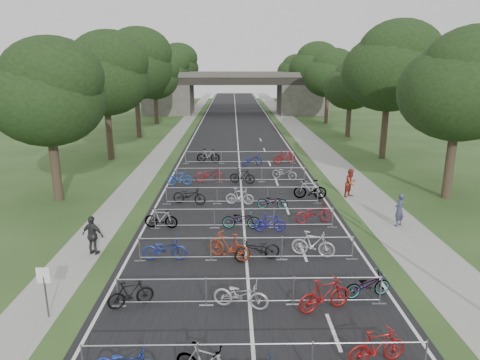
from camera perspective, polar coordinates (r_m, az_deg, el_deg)
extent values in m
cube|color=black|center=(60.36, -0.46, 7.31)|extent=(11.00, 140.00, 0.01)
cube|color=gray|center=(60.96, 7.14, 7.27)|extent=(3.00, 140.00, 0.01)
cube|color=gray|center=(60.75, -7.61, 7.23)|extent=(2.00, 140.00, 0.01)
cube|color=silver|center=(60.36, -0.46, 7.30)|extent=(0.12, 140.00, 0.00)
cube|color=#43413B|center=(75.80, -9.46, 10.60)|extent=(8.00, 8.00, 5.00)
cube|color=#43413B|center=(75.98, 8.27, 10.66)|extent=(8.00, 8.00, 5.00)
cube|color=black|center=(74.84, -0.59, 13.12)|extent=(30.00, 8.00, 1.20)
cube|color=#43413B|center=(71.01, -0.57, 13.82)|extent=(30.00, 0.40, 0.90)
cube|color=#43413B|center=(78.61, -0.62, 13.95)|extent=(30.00, 0.40, 0.90)
cylinder|color=#4C4C51|center=(16.06, -24.43, -14.04)|extent=(0.06, 0.06, 1.50)
cube|color=white|center=(15.71, -24.75, -11.48)|extent=(0.45, 0.04, 0.55)
cylinder|color=#33261C|center=(28.67, -23.39, 1.55)|extent=(0.56, 0.56, 4.20)
ellipsoid|color=black|center=(28.08, -24.27, 9.74)|extent=(6.72, 6.72, 5.51)
sphere|color=black|center=(27.32, -23.80, 12.51)|extent=(5.38, 5.38, 5.38)
sphere|color=black|center=(28.80, -24.63, 8.12)|extent=(4.37, 4.37, 4.37)
cylinder|color=#33261C|center=(29.76, 26.18, 1.97)|extent=(0.56, 0.56, 4.48)
ellipsoid|color=black|center=(29.19, 27.19, 10.39)|extent=(7.17, 7.17, 5.88)
sphere|color=black|center=(29.00, 29.07, 12.99)|extent=(5.73, 5.73, 5.73)
sphere|color=black|center=(29.47, 25.66, 8.83)|extent=(4.66, 4.66, 4.66)
cylinder|color=#33261C|center=(39.77, -17.04, 6.00)|extent=(0.56, 0.56, 4.72)
ellipsoid|color=black|center=(39.36, -17.57, 12.67)|extent=(7.56, 7.56, 6.20)
sphere|color=black|center=(38.69, -17.08, 14.92)|extent=(6.05, 6.05, 6.05)
sphere|color=black|center=(40.02, -17.96, 11.31)|extent=(4.91, 4.91, 4.91)
cylinder|color=#33261C|center=(40.56, 18.67, 6.31)|extent=(0.56, 0.56, 5.11)
ellipsoid|color=black|center=(40.16, 19.29, 13.38)|extent=(8.18, 8.18, 6.70)
sphere|color=black|center=(39.91, 20.59, 15.62)|extent=(6.54, 6.54, 6.54)
sphere|color=black|center=(40.50, 18.24, 12.02)|extent=(5.31, 5.31, 5.31)
cylinder|color=#33261C|center=(51.28, -13.46, 8.46)|extent=(0.56, 0.56, 5.25)
ellipsoid|color=black|center=(50.98, -13.82, 14.21)|extent=(8.40, 8.40, 6.89)
sphere|color=black|center=(50.38, -13.38, 16.14)|extent=(6.72, 6.72, 6.72)
sphere|color=black|center=(51.59, -14.18, 13.02)|extent=(5.46, 5.46, 5.46)
cylinder|color=#33261C|center=(51.99, 14.26, 7.72)|extent=(0.56, 0.56, 3.85)
ellipsoid|color=black|center=(51.67, 14.54, 11.86)|extent=(6.16, 6.16, 5.05)
sphere|color=black|center=(51.31, 15.44, 13.17)|extent=(4.93, 4.93, 4.93)
sphere|color=black|center=(52.07, 13.79, 11.08)|extent=(4.00, 4.00, 4.00)
cylinder|color=#33261C|center=(63.05, -11.14, 9.28)|extent=(0.56, 0.56, 4.20)
ellipsoid|color=black|center=(62.78, -11.33, 13.02)|extent=(6.72, 6.72, 5.51)
sphere|color=black|center=(62.16, -10.92, 14.26)|extent=(5.38, 5.38, 5.38)
sphere|color=black|center=(63.39, -11.67, 12.26)|extent=(4.37, 4.37, 4.37)
cylinder|color=#33261C|center=(63.55, 11.48, 9.43)|extent=(0.56, 0.56, 4.48)
ellipsoid|color=black|center=(63.29, 11.69, 13.39)|extent=(7.17, 7.17, 5.88)
sphere|color=black|center=(62.91, 12.42, 14.65)|extent=(5.73, 5.73, 5.73)
sphere|color=black|center=(63.70, 11.10, 12.62)|extent=(4.66, 4.66, 4.66)
cylinder|color=#33261C|center=(74.82, -9.57, 10.43)|extent=(0.56, 0.56, 4.72)
ellipsoid|color=black|center=(74.61, -9.73, 13.98)|extent=(7.56, 7.56, 6.20)
sphere|color=black|center=(74.02, -9.36, 15.16)|extent=(6.05, 6.05, 6.05)
sphere|color=black|center=(75.20, -10.03, 13.25)|extent=(4.91, 4.91, 4.91)
cylinder|color=#33261C|center=(75.25, 9.54, 10.61)|extent=(0.56, 0.56, 5.11)
ellipsoid|color=black|center=(75.04, 9.71, 14.42)|extent=(8.18, 8.18, 6.70)
sphere|color=black|center=(74.66, 10.31, 15.65)|extent=(6.54, 6.54, 6.54)
sphere|color=black|center=(75.45, 9.23, 13.67)|extent=(5.31, 5.31, 5.31)
cylinder|color=#33261C|center=(86.66, -8.42, 11.27)|extent=(0.56, 0.56, 5.25)
ellipsoid|color=black|center=(86.49, -8.56, 14.67)|extent=(8.40, 8.40, 6.89)
sphere|color=black|center=(85.92, -8.23, 15.80)|extent=(6.72, 6.72, 6.72)
sphere|color=black|center=(87.06, -8.82, 13.97)|extent=(5.46, 5.46, 5.46)
cylinder|color=#33261C|center=(87.09, 8.10, 10.84)|extent=(0.56, 0.56, 3.85)
ellipsoid|color=black|center=(86.90, 8.19, 13.32)|extent=(6.16, 6.16, 5.05)
sphere|color=black|center=(86.47, 8.68, 14.11)|extent=(4.93, 4.93, 4.93)
sphere|color=black|center=(87.34, 7.79, 12.83)|extent=(4.00, 4.00, 4.00)
cylinder|color=#33261C|center=(98.59, -7.53, 11.44)|extent=(0.56, 0.56, 4.20)
ellipsoid|color=black|center=(98.42, -7.61, 13.83)|extent=(6.72, 6.72, 5.51)
sphere|color=black|center=(97.84, -7.31, 14.62)|extent=(5.38, 5.38, 5.38)
sphere|color=black|center=(98.99, -7.86, 13.35)|extent=(4.37, 4.37, 4.37)
cylinder|color=#33261C|center=(98.91, 7.01, 11.55)|extent=(0.56, 0.56, 4.48)
ellipsoid|color=black|center=(98.74, 7.10, 14.09)|extent=(7.17, 7.17, 5.88)
sphere|color=black|center=(98.32, 7.53, 14.91)|extent=(5.73, 5.73, 5.73)
sphere|color=black|center=(99.19, 6.75, 13.59)|extent=(4.66, 4.66, 4.66)
cylinder|color=#A5A7AD|center=(12.15, 2.07, -21.03)|extent=(9.20, 0.04, 0.04)
cylinder|color=#A5A7AD|center=(12.61, 9.59, -22.53)|extent=(0.05, 0.05, 1.10)
cylinder|color=#A5A7AD|center=(13.47, 23.46, -20.96)|extent=(0.05, 0.05, 1.10)
cylinder|color=#A5A7AD|center=(15.20, 1.33, -13.00)|extent=(9.20, 0.04, 0.04)
cylinder|color=#A5A7AD|center=(15.63, 1.31, -15.82)|extent=(9.20, 0.04, 0.04)
cylinder|color=#A5A7AD|center=(15.94, -15.98, -14.25)|extent=(0.05, 0.05, 1.10)
cube|color=#A5A7AD|center=(16.21, -15.84, -15.90)|extent=(0.50, 0.08, 0.03)
cylinder|color=#A5A7AD|center=(15.46, -4.56, -14.65)|extent=(0.05, 0.05, 1.10)
cube|color=#A5A7AD|center=(15.73, -4.52, -16.34)|extent=(0.50, 0.08, 0.03)
cylinder|color=#A5A7AD|center=(15.57, 7.15, -14.48)|extent=(0.05, 0.05, 1.10)
cube|color=#A5A7AD|center=(15.85, 7.09, -16.17)|extent=(0.50, 0.08, 0.03)
cylinder|color=#A5A7AD|center=(16.28, 18.22, -13.79)|extent=(0.05, 0.05, 1.10)
cube|color=#A5A7AD|center=(16.54, 18.07, -15.42)|extent=(0.50, 0.08, 0.03)
cylinder|color=#A5A7AD|center=(18.45, 0.88, -7.73)|extent=(9.20, 0.04, 0.04)
cylinder|color=#A5A7AD|center=(18.81, 0.87, -10.17)|extent=(9.20, 0.04, 0.04)
cylinder|color=#A5A7AD|center=(19.07, -13.26, -9.00)|extent=(0.05, 0.05, 1.10)
cube|color=#A5A7AD|center=(19.29, -13.16, -10.46)|extent=(0.50, 0.08, 0.03)
cylinder|color=#A5A7AD|center=(18.67, -3.90, -9.16)|extent=(0.05, 0.05, 1.10)
cube|color=#A5A7AD|center=(18.89, -3.87, -10.64)|extent=(0.50, 0.08, 0.03)
cylinder|color=#A5A7AD|center=(18.76, 5.62, -9.06)|extent=(0.05, 0.05, 1.10)
cube|color=#A5A7AD|center=(18.99, 5.57, -10.54)|extent=(0.50, 0.08, 0.03)
cylinder|color=#A5A7AD|center=(19.35, 14.78, -8.74)|extent=(0.05, 0.05, 1.10)
cube|color=#A5A7AD|center=(19.57, 14.68, -10.18)|extent=(0.50, 0.08, 0.03)
cylinder|color=#A5A7AD|center=(22.00, 0.55, -3.88)|extent=(9.20, 0.04, 0.04)
cylinder|color=#A5A7AD|center=(22.30, 0.55, -5.99)|extent=(9.20, 0.04, 0.04)
cylinder|color=#A5A7AD|center=(22.52, -11.28, -5.08)|extent=(0.05, 0.05, 1.10)
cube|color=#A5A7AD|center=(22.71, -11.21, -6.34)|extent=(0.50, 0.08, 0.03)
cylinder|color=#A5A7AD|center=(22.18, -3.43, -5.12)|extent=(0.05, 0.05, 1.10)
cube|color=#A5A7AD|center=(22.37, -3.41, -6.40)|extent=(0.50, 0.08, 0.03)
cylinder|color=#A5A7AD|center=(22.26, 4.51, -5.06)|extent=(0.05, 0.05, 1.10)
cube|color=#A5A7AD|center=(22.45, 4.49, -6.34)|extent=(0.50, 0.08, 0.03)
cylinder|color=#A5A7AD|center=(22.76, 12.25, -4.92)|extent=(0.05, 0.05, 1.10)
cube|color=#A5A7AD|center=(22.94, 12.18, -6.17)|extent=(0.50, 0.08, 0.03)
cylinder|color=#A5A7AD|center=(25.81, 0.31, -0.99)|extent=(9.20, 0.04, 0.04)
cylinder|color=#A5A7AD|center=(26.07, 0.31, -2.83)|extent=(9.20, 0.04, 0.04)
cylinder|color=#A5A7AD|center=(26.26, -9.78, -2.07)|extent=(0.05, 0.05, 1.10)
cube|color=#A5A7AD|center=(26.42, -9.73, -3.18)|extent=(0.50, 0.08, 0.03)
cylinder|color=#A5A7AD|center=(25.97, -3.08, -2.06)|extent=(0.05, 0.05, 1.10)
cube|color=#A5A7AD|center=(26.13, -3.06, -3.18)|extent=(0.50, 0.08, 0.03)
cylinder|color=#A5A7AD|center=(26.04, 3.69, -2.03)|extent=(0.05, 0.05, 1.10)
cube|color=#A5A7AD|center=(26.20, 3.67, -3.15)|extent=(0.50, 0.08, 0.03)
cylinder|color=#A5A7AD|center=(26.46, 10.32, -1.96)|extent=(0.05, 0.05, 1.10)
cube|color=#A5A7AD|center=(26.62, 10.27, -3.06)|extent=(0.50, 0.08, 0.03)
cylinder|color=#A5A7AD|center=(30.65, 0.10, 1.61)|extent=(9.20, 0.04, 0.04)
cylinder|color=#A5A7AD|center=(30.86, 0.10, 0.04)|extent=(9.20, 0.04, 0.04)
cylinder|color=#A5A7AD|center=(31.02, -8.43, 0.66)|extent=(0.05, 0.05, 1.10)
cube|color=#A5A7AD|center=(31.16, -8.39, -0.30)|extent=(0.50, 0.08, 0.03)
cylinder|color=#A5A7AD|center=(30.78, -2.76, 0.69)|extent=(0.05, 0.05, 1.10)
cube|color=#A5A7AD|center=(30.91, -2.75, -0.27)|extent=(0.50, 0.08, 0.03)
cylinder|color=#A5A7AD|center=(30.84, 2.95, 0.71)|extent=(0.05, 0.05, 1.10)
cube|color=#A5A7AD|center=(30.97, 2.93, -0.25)|extent=(0.50, 0.08, 0.03)
cylinder|color=#A5A7AD|center=(31.20, 8.57, 0.73)|extent=(0.05, 0.05, 1.10)
cube|color=#A5A7AD|center=(31.33, 8.54, -0.22)|extent=(0.50, 0.08, 0.03)
cylinder|color=#A5A7AD|center=(36.51, -0.09, 3.81)|extent=(9.20, 0.04, 0.04)
cylinder|color=#A5A7AD|center=(36.69, -0.09, 2.48)|extent=(9.20, 0.04, 0.04)
cylinder|color=#A5A7AD|center=(36.82, -7.27, 2.99)|extent=(0.05, 0.05, 1.10)
cube|color=#A5A7AD|center=(36.94, -7.25, 2.18)|extent=(0.50, 0.08, 0.03)
cylinder|color=#A5A7AD|center=(36.62, -2.49, 3.03)|extent=(0.05, 0.05, 1.10)
cube|color=#A5A7AD|center=(36.73, -2.48, 2.21)|extent=(0.50, 0.08, 0.03)
cylinder|color=#A5A7AD|center=(36.66, 2.31, 3.05)|extent=(0.05, 0.05, 1.10)
cube|color=#A5A7AD|center=(36.78, 2.30, 2.23)|extent=(0.50, 0.08, 0.03)
cylinder|color=#A5A7AD|center=(36.97, 7.07, 3.04)|extent=(0.05, 0.05, 1.10)
cube|color=#A5A7AD|center=(37.08, 7.04, 2.24)|extent=(0.50, 0.08, 0.03)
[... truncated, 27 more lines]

